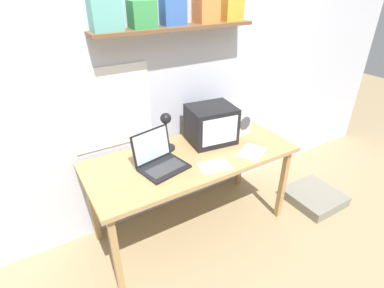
{
  "coord_description": "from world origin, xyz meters",
  "views": [
    {
      "loc": [
        -1.04,
        -1.72,
        1.98
      ],
      "look_at": [
        0.0,
        0.0,
        0.86
      ],
      "focal_mm": 28.0,
      "sensor_mm": 36.0,
      "label": 1
    }
  ],
  "objects_px": {
    "desk_lamp": "(166,129)",
    "space_heater": "(241,119)",
    "corner_desk": "(192,162)",
    "juice_glass": "(238,119)",
    "crt_monitor": "(211,124)",
    "open_notebook": "(252,152)",
    "loose_paper_near_laptop": "(215,166)",
    "floor_cushion": "(314,197)",
    "laptop": "(159,158)"
  },
  "relations": [
    {
      "from": "open_notebook",
      "to": "floor_cushion",
      "type": "relative_size",
      "value": 0.6
    },
    {
      "from": "corner_desk",
      "to": "laptop",
      "type": "bearing_deg",
      "value": -179.55
    },
    {
      "from": "desk_lamp",
      "to": "space_heater",
      "type": "distance_m",
      "value": 0.71
    },
    {
      "from": "corner_desk",
      "to": "open_notebook",
      "type": "xyz_separation_m",
      "value": [
        0.43,
        -0.21,
        0.07
      ]
    },
    {
      "from": "corner_desk",
      "to": "juice_glass",
      "type": "bearing_deg",
      "value": 21.02
    },
    {
      "from": "crt_monitor",
      "to": "open_notebook",
      "type": "xyz_separation_m",
      "value": [
        0.17,
        -0.33,
        -0.15
      ]
    },
    {
      "from": "desk_lamp",
      "to": "space_heater",
      "type": "bearing_deg",
      "value": 16.21
    },
    {
      "from": "laptop",
      "to": "space_heater",
      "type": "height_order",
      "value": "space_heater"
    },
    {
      "from": "corner_desk",
      "to": "floor_cushion",
      "type": "distance_m",
      "value": 1.43
    },
    {
      "from": "desk_lamp",
      "to": "loose_paper_near_laptop",
      "type": "xyz_separation_m",
      "value": [
        0.2,
        -0.39,
        -0.2
      ]
    },
    {
      "from": "space_heater",
      "to": "open_notebook",
      "type": "relative_size",
      "value": 0.93
    },
    {
      "from": "open_notebook",
      "to": "loose_paper_near_laptop",
      "type": "relative_size",
      "value": 1.11
    },
    {
      "from": "loose_paper_near_laptop",
      "to": "floor_cushion",
      "type": "relative_size",
      "value": 0.54
    },
    {
      "from": "laptop",
      "to": "floor_cushion",
      "type": "xyz_separation_m",
      "value": [
        1.52,
        -0.33,
        -0.77
      ]
    },
    {
      "from": "desk_lamp",
      "to": "juice_glass",
      "type": "xyz_separation_m",
      "value": [
        0.8,
        0.09,
        -0.14
      ]
    },
    {
      "from": "open_notebook",
      "to": "laptop",
      "type": "bearing_deg",
      "value": 163.81
    },
    {
      "from": "loose_paper_near_laptop",
      "to": "open_notebook",
      "type": "bearing_deg",
      "value": 2.32
    },
    {
      "from": "laptop",
      "to": "open_notebook",
      "type": "distance_m",
      "value": 0.75
    },
    {
      "from": "crt_monitor",
      "to": "laptop",
      "type": "bearing_deg",
      "value": -159.72
    },
    {
      "from": "corner_desk",
      "to": "desk_lamp",
      "type": "xyz_separation_m",
      "value": [
        -0.14,
        0.16,
        0.26
      ]
    },
    {
      "from": "floor_cushion",
      "to": "corner_desk",
      "type": "bearing_deg",
      "value": 164.92
    },
    {
      "from": "loose_paper_near_laptop",
      "to": "floor_cushion",
      "type": "height_order",
      "value": "loose_paper_near_laptop"
    },
    {
      "from": "crt_monitor",
      "to": "open_notebook",
      "type": "relative_size",
      "value": 1.42
    },
    {
      "from": "space_heater",
      "to": "corner_desk",
      "type": "bearing_deg",
      "value": -173.16
    },
    {
      "from": "crt_monitor",
      "to": "laptop",
      "type": "distance_m",
      "value": 0.57
    },
    {
      "from": "space_heater",
      "to": "open_notebook",
      "type": "bearing_deg",
      "value": -116.32
    },
    {
      "from": "corner_desk",
      "to": "floor_cushion",
      "type": "height_order",
      "value": "corner_desk"
    },
    {
      "from": "space_heater",
      "to": "desk_lamp",
      "type": "bearing_deg",
      "value": 171.56
    },
    {
      "from": "crt_monitor",
      "to": "floor_cushion",
      "type": "relative_size",
      "value": 0.85
    },
    {
      "from": "crt_monitor",
      "to": "open_notebook",
      "type": "height_order",
      "value": "crt_monitor"
    },
    {
      "from": "corner_desk",
      "to": "crt_monitor",
      "type": "relative_size",
      "value": 4.04
    },
    {
      "from": "juice_glass",
      "to": "laptop",
      "type": "bearing_deg",
      "value": -164.89
    },
    {
      "from": "corner_desk",
      "to": "juice_glass",
      "type": "distance_m",
      "value": 0.72
    },
    {
      "from": "crt_monitor",
      "to": "desk_lamp",
      "type": "distance_m",
      "value": 0.4
    },
    {
      "from": "crt_monitor",
      "to": "juice_glass",
      "type": "distance_m",
      "value": 0.43
    },
    {
      "from": "laptop",
      "to": "desk_lamp",
      "type": "bearing_deg",
      "value": 35.9
    },
    {
      "from": "corner_desk",
      "to": "open_notebook",
      "type": "distance_m",
      "value": 0.48
    },
    {
      "from": "crt_monitor",
      "to": "juice_glass",
      "type": "relative_size",
      "value": 3.04
    },
    {
      "from": "loose_paper_near_laptop",
      "to": "space_heater",
      "type": "bearing_deg",
      "value": 33.44
    },
    {
      "from": "juice_glass",
      "to": "open_notebook",
      "type": "relative_size",
      "value": 0.47
    },
    {
      "from": "crt_monitor",
      "to": "desk_lamp",
      "type": "relative_size",
      "value": 1.22
    },
    {
      "from": "desk_lamp",
      "to": "loose_paper_near_laptop",
      "type": "distance_m",
      "value": 0.48
    },
    {
      "from": "desk_lamp",
      "to": "space_heater",
      "type": "xyz_separation_m",
      "value": [
        0.7,
        -0.06,
        -0.06
      ]
    },
    {
      "from": "laptop",
      "to": "juice_glass",
      "type": "bearing_deg",
      "value": 3.22
    },
    {
      "from": "laptop",
      "to": "juice_glass",
      "type": "distance_m",
      "value": 0.98
    },
    {
      "from": "laptop",
      "to": "open_notebook",
      "type": "bearing_deg",
      "value": -28.08
    },
    {
      "from": "juice_glass",
      "to": "loose_paper_near_laptop",
      "type": "xyz_separation_m",
      "value": [
        -0.6,
        -0.48,
        -0.06
      ]
    },
    {
      "from": "corner_desk",
      "to": "juice_glass",
      "type": "height_order",
      "value": "juice_glass"
    },
    {
      "from": "laptop",
      "to": "floor_cushion",
      "type": "height_order",
      "value": "laptop"
    },
    {
      "from": "corner_desk",
      "to": "loose_paper_near_laptop",
      "type": "distance_m",
      "value": 0.24
    }
  ]
}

